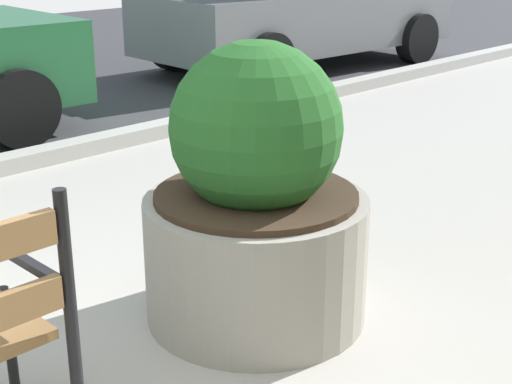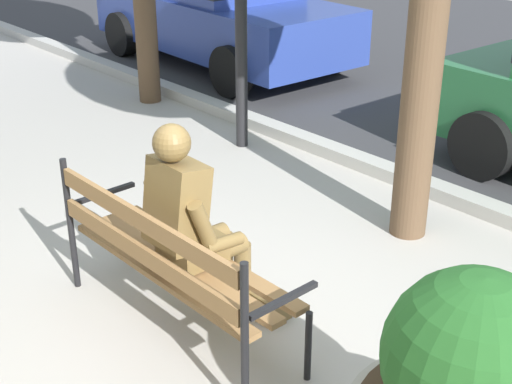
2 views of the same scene
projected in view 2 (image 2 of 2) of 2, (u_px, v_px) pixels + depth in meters
name	position (u px, v px, depth m)	size (l,w,h in m)	color
ground_plane	(195.00, 348.00, 4.38)	(80.00, 80.00, 0.00)	#ADA8A0
curb_stone	(468.00, 202.00, 6.10)	(60.00, 0.20, 0.12)	#B2AFA8
park_bench	(167.00, 257.00, 4.30)	(1.81, 0.55, 0.95)	olive
bronze_statue_seated	(199.00, 230.00, 4.35)	(0.64, 0.76, 1.37)	brown
parked_car_blue	(218.00, 4.00, 10.10)	(4.17, 2.06, 1.56)	navy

